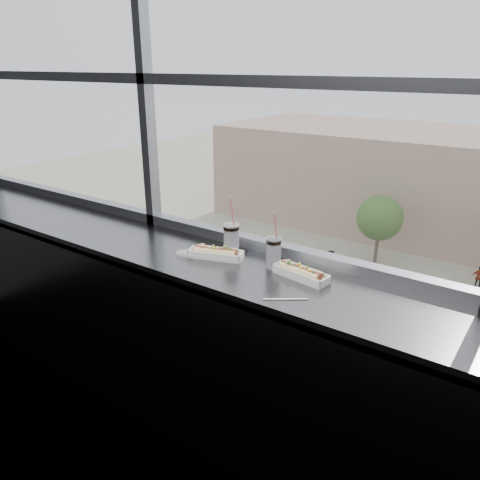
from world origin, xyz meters
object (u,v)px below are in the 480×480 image
Objects in this scene: hotdog_tray_left at (216,253)px; wrapper at (186,253)px; soda_cup_right at (274,251)px; pedestrian_b at (480,275)px; loose_straw at (286,299)px; car_far_a at (358,270)px; soda_cup_left at (231,238)px; car_near_a at (206,294)px; hotdog_tray_right at (301,272)px; car_near_b at (287,322)px; tree_left at (380,218)px.

hotdog_tray_left is 0.17m from wrapper.
soda_cup_right is 30.04m from pedestrian_b.
car_far_a is at bearing 73.37° from loose_straw.
pedestrian_b is at bearing -55.94° from car_far_a.
car_near_a is at bearing 130.15° from soda_cup_left.
loose_straw is at bearing -132.46° from car_near_a.
loose_straw reaches higher than car_far_a.
loose_straw is (0.05, -0.24, -0.03)m from hotdog_tray_right.
loose_straw is (0.51, -0.29, -0.09)m from soda_cup_left.
car_far_a is (-8.37, 24.45, -11.08)m from loose_straw.
tree_left is (0.29, 12.00, 2.33)m from car_near_b.
car_far_a is at bearing -28.97° from car_near_a.
car_near_a is 13.40m from tree_left.
hotdog_tray_right is at bearing -5.95° from soda_cup_left.
tree_left is at bearing 71.37° from loose_straw.
car_near_b is at bearing 128.14° from hotdog_tray_right.
soda_cup_right reaches higher than loose_straw.
car_near_a is (-14.14, 16.45, -11.12)m from loose_straw.
soda_cup_right is 1.52× the size of loose_straw.
car_near_b is (-8.38, 16.25, -11.15)m from hotdog_tray_left.
car_near_b is at bearing 118.28° from soda_cup_right.
car_near_b is (-8.42, 16.16, -11.22)m from soda_cup_left.
hotdog_tray_right reaches higher than pedestrian_b.
loose_straw is 0.04× the size of car_near_b.
soda_cup_left is at bearing 39.58° from wrapper.
soda_cup_right is 0.37m from loose_straw.
hotdog_tray_right is at bearing 9.70° from wrapper.
loose_straw is 24.38m from car_near_a.
car_far_a reaches higher than car_near_b.
car_near_a is at bearing 130.70° from soda_cup_right.
hotdog_tray_right is at bearing 94.00° from pedestrian_b.
car_far_a is at bearing 108.61° from soda_cup_right.
tree_left is (5.50, 12.00, 2.33)m from car_near_a.
wrapper is at bearing -173.74° from hotdog_tray_left.
soda_cup_right reaches higher than wrapper.
hotdog_tray_right is 1.00× the size of soda_cup_right.
pedestrian_b is (6.37, 3.62, -0.07)m from car_far_a.
soda_cup_right reaches higher than pedestrian_b.
hotdog_tray_right is 0.19m from soda_cup_right.
car_near_b is at bearing 82.98° from loose_straw.
hotdog_tray_right is 2.70× the size of wrapper.
wrapper reaches higher than car_far_a.
hotdog_tray_left is 23.94m from car_near_a.
loose_straw reaches higher than pedestrian_b.
car_near_a is at bearing 43.75° from pedestrian_b.
tree_left is (-8.59, 28.21, -8.82)m from hotdog_tray_right.
tree_left is at bearing 116.36° from hotdog_tray_right.
loose_straw is 31.01m from tree_left.
soda_cup_left reaches higher than loose_straw.
hotdog_tray_left is 0.06× the size of car_near_b.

